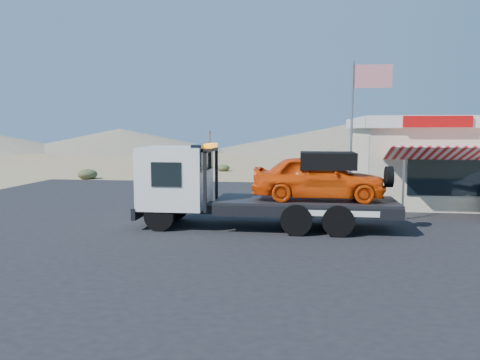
{
  "coord_description": "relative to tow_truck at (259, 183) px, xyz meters",
  "views": [
    {
      "loc": [
        2.72,
        -14.47,
        3.36
      ],
      "look_at": [
        0.5,
        2.59,
        1.5
      ],
      "focal_mm": 35.0,
      "sensor_mm": 36.0,
      "label": 1
    }
  ],
  "objects": [
    {
      "name": "flagpole",
      "position": [
        3.61,
        3.21,
        2.22
      ],
      "size": [
        1.55,
        0.1,
        6.0
      ],
      "color": "#99999E",
      "rests_on": "asphalt_lot"
    },
    {
      "name": "tow_truck",
      "position": [
        0.0,
        0.0,
        0.0
      ],
      "size": [
        8.58,
        2.54,
        2.87
      ],
      "color": "black",
      "rests_on": "asphalt_lot"
    },
    {
      "name": "distant_hills",
      "position": [
        -11.09,
        53.85,
        0.34
      ],
      "size": [
        126.0,
        48.0,
        4.2
      ],
      "color": "#726B59",
      "rests_on": "ground"
    },
    {
      "name": "desert_scrub",
      "position": [
        -13.96,
        7.37,
        -1.25
      ],
      "size": [
        25.88,
        32.64,
        0.72
      ],
      "color": "#424827",
      "rests_on": "ground"
    },
    {
      "name": "asphalt_lot",
      "position": [
        0.68,
        1.71,
        -1.54
      ],
      "size": [
        32.0,
        24.0,
        0.02
      ],
      "primitive_type": "cube",
      "color": "black",
      "rests_on": "ground"
    },
    {
      "name": "ground",
      "position": [
        -1.32,
        -1.29,
        -1.55
      ],
      "size": [
        120.0,
        120.0,
        0.0
      ],
      "primitive_type": "plane",
      "color": "#907352",
      "rests_on": "ground"
    },
    {
      "name": "jerky_store",
      "position": [
        9.18,
        7.68,
        0.45
      ],
      "size": [
        10.4,
        9.97,
        3.9
      ],
      "color": "beige",
      "rests_on": "asphalt_lot"
    }
  ]
}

